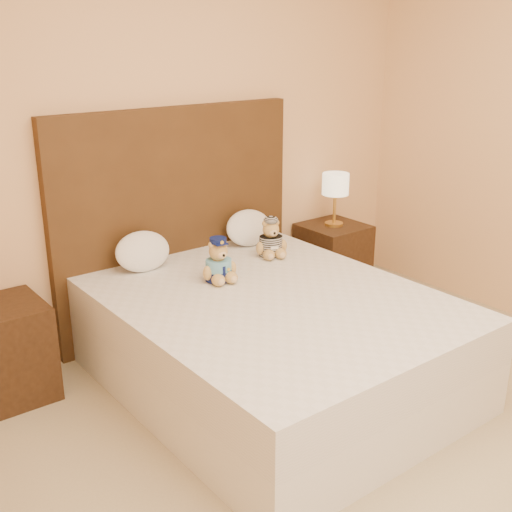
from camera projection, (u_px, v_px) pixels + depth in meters
The scene contains 11 objects.
ground at pixel (442, 494), 2.85m from camera, with size 4.00×4.50×0.00m, color tan.
room_walls at pixel (391, 67), 2.59m from camera, with size 4.04×4.52×2.72m.
bed at pixel (272, 341), 3.65m from camera, with size 1.60×2.00×0.55m.
headboard at pixel (177, 222), 4.25m from camera, with size 1.75×0.08×1.50m, color #462C15.
nightstand_left at pixel (5, 352), 3.53m from camera, with size 0.45×0.45×0.55m, color #382212.
nightstand_right at pixel (332, 259), 4.97m from camera, with size 0.45×0.45×0.55m, color #382212.
lamp at pixel (335, 187), 4.78m from camera, with size 0.20×0.20×0.40m.
teddy_police at pixel (218, 260), 3.75m from camera, with size 0.23×0.22×0.26m, color #B28645, non-canonical shape.
teddy_prisoner at pixel (271, 238), 4.17m from camera, with size 0.22×0.21×0.25m, color #B28645, non-canonical shape.
pillow_left at pixel (143, 250), 3.93m from camera, with size 0.36×0.23×0.26m, color white.
pillow_right at pixel (249, 226), 4.41m from camera, with size 0.36×0.24×0.26m, color white.
Camera 1 is at (-2.09, -1.34, 1.94)m, focal length 45.00 mm.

